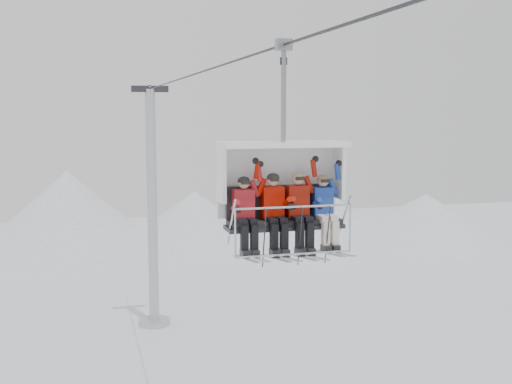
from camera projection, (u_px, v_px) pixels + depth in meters
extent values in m
cone|color=white|center=(68.00, 211.00, 55.91)|extent=(16.00, 16.00, 7.00)
cone|color=white|center=(195.00, 218.00, 57.96)|extent=(14.00, 14.00, 5.00)
cone|color=white|center=(307.00, 212.00, 58.59)|extent=(18.00, 18.00, 6.00)
cone|color=white|center=(425.00, 218.00, 59.65)|extent=(16.00, 16.00, 4.50)
cone|color=white|center=(250.00, 213.00, 62.43)|extent=(12.00, 12.00, 4.50)
cylinder|color=#B3B5BA|center=(152.00, 209.00, 35.77)|extent=(0.56, 0.56, 13.30)
cylinder|color=#B3B5BA|center=(155.00, 322.00, 36.58)|extent=(1.80, 1.80, 0.30)
cube|color=#2D2D32|center=(150.00, 89.00, 34.95)|extent=(2.00, 0.35, 0.35)
cylinder|color=#2D2D32|center=(256.00, 54.00, 13.89)|extent=(0.06, 50.00, 0.06)
cube|color=black|center=(284.00, 222.00, 12.32)|extent=(2.18, 0.55, 0.10)
cube|color=black|center=(280.00, 201.00, 12.52)|extent=(2.18, 0.10, 0.63)
cube|color=#2D2D32|center=(284.00, 227.00, 12.33)|extent=(2.28, 0.60, 0.08)
cube|color=white|center=(277.00, 180.00, 12.68)|extent=(2.43, 0.10, 1.45)
cube|color=white|center=(284.00, 144.00, 12.21)|extent=(2.43, 0.90, 0.10)
cylinder|color=silver|center=(294.00, 207.00, 11.75)|extent=(2.22, 0.04, 0.04)
cylinder|color=silver|center=(295.00, 254.00, 11.79)|extent=(2.22, 0.04, 0.04)
cylinder|color=gray|center=(283.00, 95.00, 12.11)|extent=(0.10, 0.10, 1.86)
cube|color=gray|center=(284.00, 45.00, 12.00)|extent=(0.30, 0.18, 0.22)
cube|color=red|center=(243.00, 204.00, 12.10)|extent=(0.39, 0.26, 0.58)
sphere|color=tan|center=(244.00, 183.00, 12.01)|extent=(0.21, 0.21, 0.21)
cube|color=black|center=(244.00, 237.00, 11.72)|extent=(0.13, 0.15, 0.46)
cube|color=black|center=(254.00, 237.00, 11.77)|extent=(0.13, 0.15, 0.46)
cube|color=#B7B9C1|center=(246.00, 259.00, 11.67)|extent=(0.09, 1.69, 0.26)
cube|color=#B7B9C1|center=(256.00, 258.00, 11.72)|extent=(0.09, 1.69, 0.26)
cube|color=#C21201|center=(272.00, 202.00, 12.25)|extent=(0.41, 0.27, 0.61)
sphere|color=tan|center=(273.00, 180.00, 12.16)|extent=(0.23, 0.23, 0.23)
cube|color=black|center=(274.00, 237.00, 11.87)|extent=(0.14, 0.15, 0.49)
cube|color=black|center=(284.00, 236.00, 11.93)|extent=(0.14, 0.15, 0.49)
cube|color=#B7B9C1|center=(276.00, 258.00, 11.83)|extent=(0.09, 1.69, 0.26)
cube|color=#B7B9C1|center=(286.00, 258.00, 11.88)|extent=(0.09, 1.69, 0.26)
cube|color=#A3190B|center=(297.00, 201.00, 12.38)|extent=(0.42, 0.28, 0.62)
sphere|color=tan|center=(298.00, 179.00, 12.29)|extent=(0.23, 0.23, 0.23)
cube|color=black|center=(300.00, 235.00, 12.01)|extent=(0.14, 0.15, 0.50)
cube|color=black|center=(310.00, 235.00, 12.06)|extent=(0.14, 0.15, 0.50)
cube|color=#B7B9C1|center=(301.00, 257.00, 11.96)|extent=(0.09, 1.69, 0.26)
cube|color=#B7B9C1|center=(311.00, 256.00, 12.01)|extent=(0.09, 1.69, 0.26)
cube|color=#2144AD|center=(322.00, 202.00, 12.52)|extent=(0.38, 0.26, 0.57)
sphere|color=tan|center=(323.00, 181.00, 12.43)|extent=(0.21, 0.21, 0.21)
cube|color=silver|center=(326.00, 233.00, 12.14)|extent=(0.13, 0.15, 0.46)
cube|color=silver|center=(335.00, 233.00, 12.19)|extent=(0.13, 0.15, 0.46)
cube|color=#B7B9C1|center=(327.00, 253.00, 12.09)|extent=(0.09, 1.69, 0.26)
cube|color=#B7B9C1|center=(336.00, 253.00, 12.14)|extent=(0.09, 1.69, 0.26)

